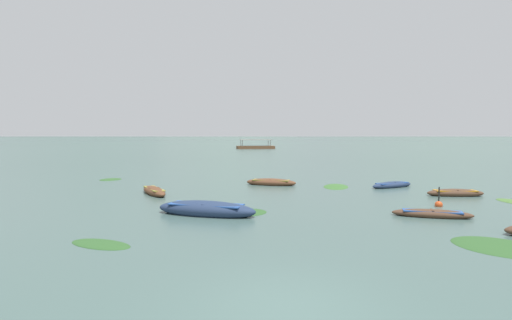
# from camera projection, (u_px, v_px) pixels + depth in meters

# --- Properties ---
(ground_plane) EXTENTS (6000.00, 6000.00, 0.00)m
(ground_plane) POSITION_uv_depth(u_px,v_px,m) (263.00, 136.00, 1504.50)
(ground_plane) COLOR #425B56
(mountain_1) EXTENTS (1929.51, 1929.51, 514.48)m
(mountain_1) POSITION_uv_depth(u_px,v_px,m) (98.00, 96.00, 2494.90)
(mountain_1) COLOR #4C5B56
(mountain_1) RESTS_ON ground
(mountain_2) EXTENTS (1364.24, 1364.24, 428.43)m
(mountain_2) POSITION_uv_depth(u_px,v_px,m) (223.00, 100.00, 2359.18)
(mountain_2) COLOR slate
(mountain_2) RESTS_ON ground
(mountain_3) EXTENTS (1760.01, 1760.01, 444.01)m
(mountain_3) POSITION_uv_depth(u_px,v_px,m) (439.00, 97.00, 2211.55)
(mountain_3) COLOR slate
(mountain_3) RESTS_ON ground
(rowboat_0) EXTENTS (4.70, 2.46, 0.77)m
(rowboat_0) POSITION_uv_depth(u_px,v_px,m) (206.00, 209.00, 16.92)
(rowboat_0) COLOR navy
(rowboat_0) RESTS_ON ground
(rowboat_1) EXTENTS (3.42, 2.44, 0.48)m
(rowboat_1) POSITION_uv_depth(u_px,v_px,m) (392.00, 185.00, 25.88)
(rowboat_1) COLOR navy
(rowboat_1) RESTS_ON ground
(rowboat_2) EXTENTS (3.20, 1.00, 0.49)m
(rowboat_2) POSITION_uv_depth(u_px,v_px,m) (455.00, 193.00, 22.25)
(rowboat_2) COLOR #4C3323
(rowboat_2) RESTS_ON ground
(rowboat_3) EXTENTS (3.68, 1.92, 0.57)m
(rowboat_3) POSITION_uv_depth(u_px,v_px,m) (271.00, 182.00, 27.07)
(rowboat_3) COLOR brown
(rowboat_3) RESTS_ON ground
(rowboat_4) EXTENTS (3.36, 1.56, 0.41)m
(rowboat_4) POSITION_uv_depth(u_px,v_px,m) (432.00, 214.00, 16.50)
(rowboat_4) COLOR #4C3323
(rowboat_4) RESTS_ON ground
(rowboat_6) EXTENTS (2.59, 3.56, 0.53)m
(rowboat_6) POSITION_uv_depth(u_px,v_px,m) (154.00, 191.00, 22.93)
(rowboat_6) COLOR brown
(rowboat_6) RESTS_ON ground
(ferry_0) EXTENTS (10.04, 5.58, 2.54)m
(ferry_0) POSITION_uv_depth(u_px,v_px,m) (256.00, 147.00, 99.33)
(ferry_0) COLOR brown
(ferry_0) RESTS_ON ground
(mooring_buoy) EXTENTS (0.37, 0.37, 1.06)m
(mooring_buoy) POSITION_uv_depth(u_px,v_px,m) (439.00, 204.00, 18.94)
(mooring_buoy) COLOR #DB4C1E
(mooring_buoy) RESTS_ON ground
(weed_patch_0) EXTENTS (2.28, 2.34, 0.14)m
(weed_patch_0) POSITION_uv_depth(u_px,v_px,m) (249.00, 213.00, 17.43)
(weed_patch_0) COLOR #2D5628
(weed_patch_0) RESTS_ON ground
(weed_patch_1) EXTENTS (2.24, 3.34, 0.14)m
(weed_patch_1) POSITION_uv_depth(u_px,v_px,m) (336.00, 187.00, 26.12)
(weed_patch_1) COLOR #38662D
(weed_patch_1) RESTS_ON ground
(weed_patch_2) EXTENTS (1.98, 2.20, 0.14)m
(weed_patch_2) POSITION_uv_depth(u_px,v_px,m) (111.00, 180.00, 30.33)
(weed_patch_2) COLOR #2D5628
(weed_patch_2) RESTS_ON ground
(weed_patch_3) EXTENTS (2.50, 1.84, 0.14)m
(weed_patch_3) POSITION_uv_depth(u_px,v_px,m) (101.00, 244.00, 12.34)
(weed_patch_3) COLOR #2D5628
(weed_patch_3) RESTS_ON ground
(weed_patch_5) EXTENTS (3.66, 3.66, 0.14)m
(weed_patch_5) POSITION_uv_depth(u_px,v_px,m) (501.00, 247.00, 12.03)
(weed_patch_5) COLOR #2D5628
(weed_patch_5) RESTS_ON ground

